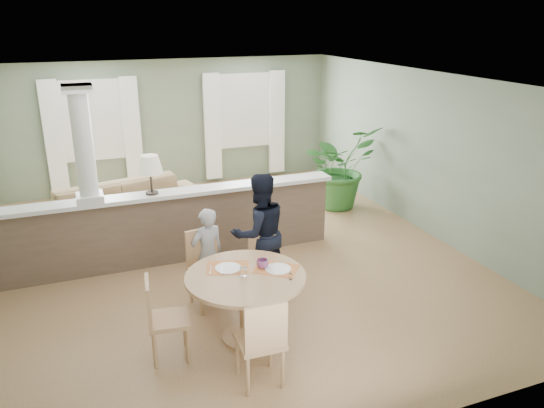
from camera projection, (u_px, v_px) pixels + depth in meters
name	position (u px, v px, depth m)	size (l,w,h in m)	color
ground	(228.00, 258.00, 8.20)	(8.00, 8.00, 0.00)	tan
room_shell	(211.00, 135.00, 8.13)	(7.02, 8.02, 2.71)	gray
pony_wall	(159.00, 219.00, 7.80)	(5.32, 0.38, 2.70)	brown
sofa	(126.00, 209.00, 9.05)	(2.79, 1.09, 0.82)	#8D6F4C
houseplant	(339.00, 167.00, 10.17)	(1.43, 1.24, 1.59)	#2E6C2B
dining_table	(246.00, 288.00, 5.95)	(1.35, 1.35, 0.92)	tan
chair_far_boy	(206.00, 264.00, 6.75)	(0.50, 0.50, 0.99)	tan
chair_far_man	(264.00, 266.00, 6.87)	(0.43, 0.43, 0.85)	tan
chair_near	(262.00, 339.00, 5.19)	(0.46, 0.46, 1.00)	tan
chair_side	(161.00, 316.00, 5.64)	(0.48, 0.48, 0.95)	tan
child_person	(208.00, 254.00, 6.85)	(0.46, 0.30, 1.25)	#98989D
man_person	(259.00, 233.00, 7.01)	(0.80, 0.62, 1.64)	black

